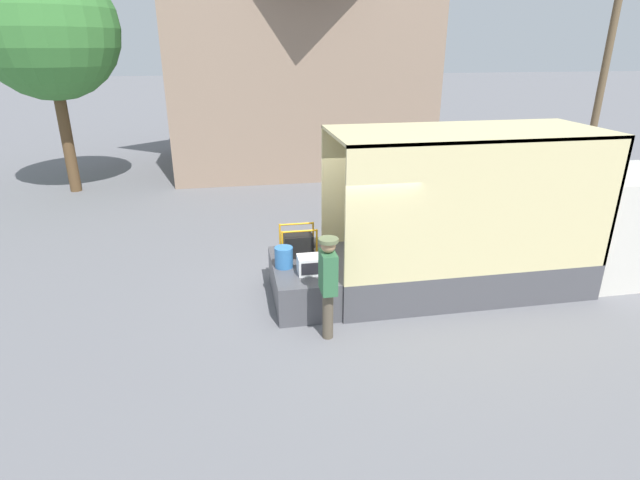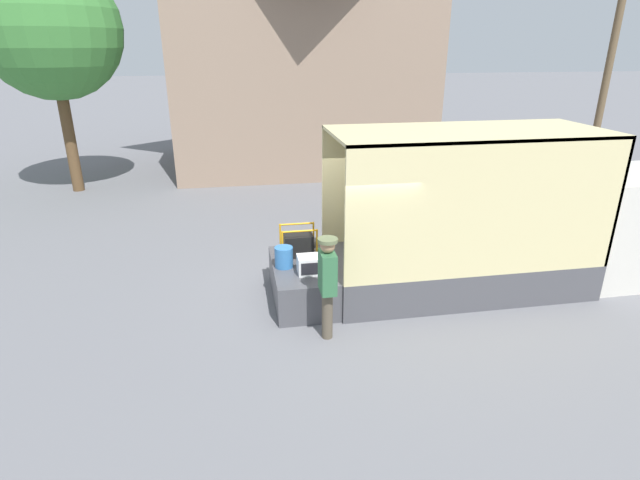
{
  "view_description": "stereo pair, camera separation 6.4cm",
  "coord_description": "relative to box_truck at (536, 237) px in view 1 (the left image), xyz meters",
  "views": [
    {
      "loc": [
        -1.77,
        -8.48,
        4.56
      ],
      "look_at": [
        -0.26,
        -0.2,
        1.27
      ],
      "focal_mm": 28.0,
      "sensor_mm": 36.0,
      "label": 1
    },
    {
      "loc": [
        -1.71,
        -8.49,
        4.56
      ],
      "look_at": [
        -0.26,
        -0.2,
        1.27
      ],
      "focal_mm": 28.0,
      "sensor_mm": 36.0,
      "label": 2
    }
  ],
  "objects": [
    {
      "name": "ground_plane",
      "position": [
        -4.22,
        -0.0,
        -0.95
      ],
      "size": [
        160.0,
        160.0,
        0.0
      ],
      "primitive_type": "plane",
      "color": "slate"
    },
    {
      "name": "box_truck",
      "position": [
        0.0,
        0.0,
        0.0
      ],
      "size": [
        7.11,
        2.13,
        3.14
      ],
      "color": "silver",
      "rests_on": "ground"
    },
    {
      "name": "tailgate_deck",
      "position": [
        -4.78,
        -0.0,
        -0.59
      ],
      "size": [
        1.12,
        2.02,
        0.72
      ],
      "primitive_type": "cube",
      "color": "#4C4C51",
      "rests_on": "ground"
    },
    {
      "name": "microwave",
      "position": [
        -4.68,
        -0.39,
        -0.06
      ],
      "size": [
        0.48,
        0.38,
        0.32
      ],
      "color": "white",
      "rests_on": "tailgate_deck"
    },
    {
      "name": "portable_generator",
      "position": [
        -4.78,
        0.45,
        0.0
      ],
      "size": [
        0.7,
        0.45,
        0.6
      ],
      "color": "black",
      "rests_on": "tailgate_deck"
    },
    {
      "name": "orange_bucket",
      "position": [
        -5.13,
        -0.04,
        -0.03
      ],
      "size": [
        0.34,
        0.34,
        0.39
      ],
      "color": "#3370B2",
      "rests_on": "tailgate_deck"
    },
    {
      "name": "worker_person",
      "position": [
        -4.57,
        -1.42,
        0.15
      ],
      "size": [
        0.32,
        0.44,
        1.77
      ],
      "color": "brown",
      "rests_on": "ground"
    },
    {
      "name": "house_backdrop",
      "position": [
        -3.22,
        12.28,
        3.59
      ],
      "size": [
        9.81,
        7.8,
        8.9
      ],
      "color": "gray",
      "rests_on": "ground"
    },
    {
      "name": "utility_pole",
      "position": [
        8.36,
        9.37,
        3.95
      ],
      "size": [
        1.8,
        0.28,
        9.47
      ],
      "color": "brown",
      "rests_on": "ground"
    },
    {
      "name": "street_tree",
      "position": [
        -11.15,
        8.98,
        4.08
      ],
      "size": [
        4.22,
        4.22,
        7.15
      ],
      "color": "brown",
      "rests_on": "ground"
    }
  ]
}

